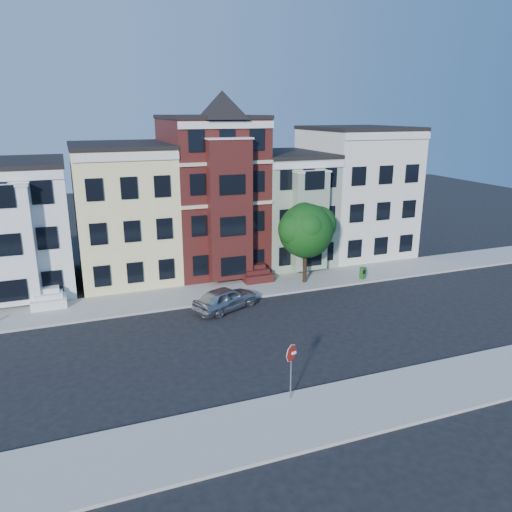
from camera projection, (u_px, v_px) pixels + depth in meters
name	position (u px, v px, depth m)	size (l,w,h in m)	color
ground	(282.00, 335.00, 29.15)	(120.00, 120.00, 0.00)	black
far_sidewalk	(238.00, 290.00, 36.31)	(60.00, 4.00, 0.15)	#9E9B93
near_sidewalk	(355.00, 406.00, 21.95)	(60.00, 4.00, 0.15)	#9E9B93
house_white	(10.00, 228.00, 35.79)	(8.00, 9.00, 9.00)	white
house_yellow	(124.00, 213.00, 38.38)	(7.00, 9.00, 10.00)	#F3EA9E
house_brown	(211.00, 195.00, 40.49)	(7.00, 9.00, 12.00)	#421614
house_green	(284.00, 208.00, 43.13)	(6.00, 9.00, 9.00)	gray
house_cream	(355.00, 192.00, 45.24)	(8.00, 9.00, 11.00)	white
street_tree	(306.00, 234.00, 36.70)	(6.37, 6.37, 7.42)	#164F15
parked_car	(226.00, 298.00, 32.63)	(1.85, 4.59, 1.56)	#AAACB1
newspaper_box	(363.00, 273.00, 38.38)	(0.40, 0.36, 0.89)	#235F1D
stop_sign	(291.00, 368.00, 22.01)	(0.82, 0.12, 3.00)	#A5160F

